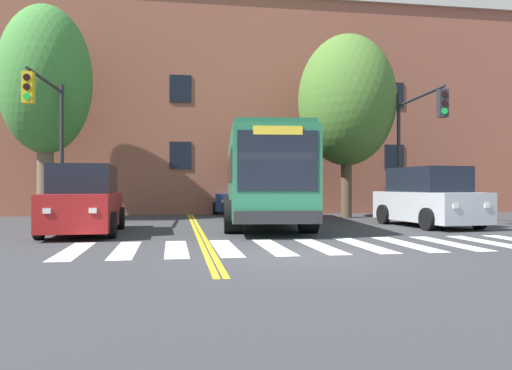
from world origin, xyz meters
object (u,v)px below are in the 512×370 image
object	(u,v)px
car_silver_far_lane	(428,198)
street_tree_curbside_large	(346,101)
city_bus	(262,176)
traffic_light_far_corner	(49,122)
car_red_near_lane	(85,201)
street_tree_curbside_small	(45,81)
traffic_light_near_corner	(415,130)
car_navy_behind_bus	(232,197)

from	to	relation	value
car_silver_far_lane	street_tree_curbside_large	xyz separation A→B (m)	(-1.27, 5.26, 4.44)
city_bus	traffic_light_far_corner	distance (m)	8.06
city_bus	car_silver_far_lane	bearing A→B (deg)	-16.00
car_red_near_lane	car_silver_far_lane	distance (m)	11.98
car_red_near_lane	street_tree_curbside_small	distance (m)	8.76
traffic_light_near_corner	street_tree_curbside_small	distance (m)	15.87
car_navy_behind_bus	street_tree_curbside_small	distance (m)	11.06
street_tree_curbside_large	city_bus	bearing A→B (deg)	-142.17
car_red_near_lane	street_tree_curbside_small	size ratio (longest dim) A/B	0.55
city_bus	street_tree_curbside_small	xyz separation A→B (m)	(-8.86, 4.06, 4.19)
city_bus	car_red_near_lane	size ratio (longest dim) A/B	2.13
traffic_light_far_corner	street_tree_curbside_small	distance (m)	4.49
car_red_near_lane	street_tree_curbside_small	xyz separation A→B (m)	(-2.79, 6.61, 5.02)
car_navy_behind_bus	street_tree_curbside_small	xyz separation A→B (m)	(-8.64, -4.57, 5.18)
car_navy_behind_bus	street_tree_curbside_small	size ratio (longest dim) A/B	0.52
traffic_light_near_corner	street_tree_curbside_large	bearing A→B (deg)	118.54
car_silver_far_lane	traffic_light_far_corner	xyz separation A→B (m)	(-13.68, 1.99, 2.78)
city_bus	street_tree_curbside_small	size ratio (longest dim) A/B	1.17
car_navy_behind_bus	traffic_light_far_corner	xyz separation A→B (m)	(-7.58, -8.33, 2.95)
traffic_light_far_corner	car_silver_far_lane	bearing A→B (deg)	-8.25
traffic_light_near_corner	street_tree_curbside_large	distance (m)	4.11
car_silver_far_lane	traffic_light_far_corner	size ratio (longest dim) A/B	0.89
city_bus	street_tree_curbside_small	world-z (taller)	street_tree_curbside_small
car_navy_behind_bus	traffic_light_far_corner	distance (m)	11.65
city_bus	traffic_light_near_corner	distance (m)	6.67
street_tree_curbside_large	street_tree_curbside_small	size ratio (longest dim) A/B	0.92
car_red_near_lane	street_tree_curbside_large	distance (m)	13.09
city_bus	car_red_near_lane	xyz separation A→B (m)	(-6.07, -2.55, -0.84)
street_tree_curbside_small	car_silver_far_lane	bearing A→B (deg)	-21.29
car_silver_far_lane	city_bus	bearing A→B (deg)	164.00
street_tree_curbside_small	car_red_near_lane	bearing A→B (deg)	-67.14
car_silver_far_lane	street_tree_curbside_small	xyz separation A→B (m)	(-14.74, 5.74, 5.01)
traffic_light_near_corner	car_red_near_lane	bearing A→B (deg)	-167.11
traffic_light_far_corner	street_tree_curbside_small	xyz separation A→B (m)	(-1.05, 3.76, 2.23)
car_navy_behind_bus	car_red_near_lane	bearing A→B (deg)	-117.60
car_red_near_lane	car_silver_far_lane	size ratio (longest dim) A/B	1.04
car_red_near_lane	traffic_light_far_corner	size ratio (longest dim) A/B	0.92
traffic_light_near_corner	car_silver_far_lane	bearing A→B (deg)	-104.46
traffic_light_far_corner	street_tree_curbside_small	world-z (taller)	street_tree_curbside_small
car_navy_behind_bus	car_silver_far_lane	bearing A→B (deg)	-59.40
car_silver_far_lane	car_navy_behind_bus	bearing A→B (deg)	120.60
car_silver_far_lane	traffic_light_far_corner	distance (m)	14.10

